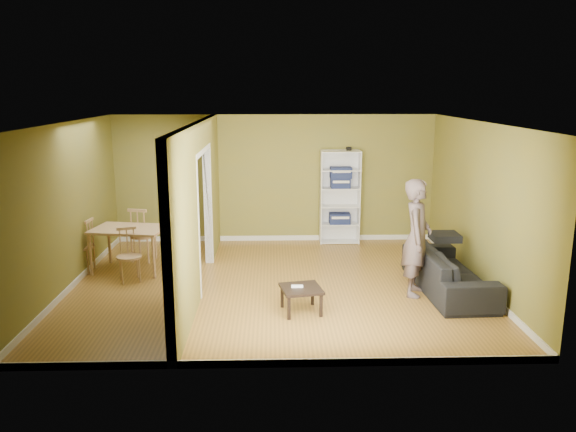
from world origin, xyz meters
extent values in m
plane|color=#A3752E|center=(0.00, 0.00, 0.00)|extent=(6.50, 6.50, 0.00)
plane|color=white|center=(0.00, 0.00, 2.60)|extent=(6.50, 6.50, 0.00)
plane|color=olive|center=(0.00, 2.75, 1.30)|extent=(6.50, 0.00, 6.50)
plane|color=olive|center=(0.00, -2.75, 1.30)|extent=(6.50, 0.00, 6.50)
plane|color=olive|center=(-3.25, 0.00, 1.30)|extent=(0.00, 5.50, 5.50)
plane|color=olive|center=(3.25, 0.00, 1.30)|extent=(0.00, 5.50, 5.50)
cube|color=black|center=(1.50, 2.69, 1.90)|extent=(0.10, 0.10, 0.10)
imported|color=#2B2B2D|center=(2.70, -0.31, 0.43)|extent=(2.29, 1.06, 0.86)
imported|color=slate|center=(2.14, -0.45, 1.05)|extent=(0.92, 0.81, 2.11)
cube|color=white|center=(0.93, 2.56, 0.95)|extent=(0.02, 0.35, 1.90)
cube|color=white|center=(1.71, 2.56, 0.95)|extent=(0.02, 0.35, 1.90)
cube|color=white|center=(1.32, 2.72, 0.95)|extent=(0.80, 0.02, 1.90)
cube|color=white|center=(1.32, 2.56, 0.02)|extent=(0.76, 0.35, 0.02)
cube|color=white|center=(1.32, 2.56, 0.39)|extent=(0.76, 0.35, 0.02)
cube|color=white|center=(1.32, 2.56, 0.76)|extent=(0.76, 0.35, 0.02)
cube|color=white|center=(1.32, 2.56, 1.13)|extent=(0.76, 0.35, 0.02)
cube|color=white|center=(1.32, 2.56, 1.51)|extent=(0.76, 0.35, 0.02)
cube|color=white|center=(1.32, 2.56, 1.88)|extent=(0.76, 0.35, 0.02)
cube|color=navy|center=(1.33, 2.56, 0.51)|extent=(0.42, 0.27, 0.21)
cube|color=navy|center=(1.33, 2.56, 1.24)|extent=(0.39, 0.25, 0.20)
cube|color=navy|center=(1.33, 2.56, 1.47)|extent=(0.43, 0.28, 0.22)
cube|color=black|center=(0.35, -1.12, 0.35)|extent=(0.55, 0.55, 0.04)
cube|color=black|center=(0.12, -1.35, 0.16)|extent=(0.05, 0.05, 0.33)
cube|color=black|center=(0.58, -1.35, 0.16)|extent=(0.05, 0.05, 0.33)
cube|color=black|center=(0.12, -0.89, 0.16)|extent=(0.05, 0.05, 0.33)
cube|color=black|center=(0.58, -0.89, 0.16)|extent=(0.05, 0.05, 0.33)
cube|color=white|center=(0.29, -1.12, 0.38)|extent=(0.17, 0.04, 0.03)
cube|color=tan|center=(-2.52, 0.84, 0.74)|extent=(1.22, 0.81, 0.04)
cylinder|color=tan|center=(-3.08, 0.48, 0.36)|extent=(0.05, 0.05, 0.72)
cylinder|color=tan|center=(-1.96, 0.48, 0.36)|extent=(0.05, 0.05, 0.72)
cylinder|color=tan|center=(-3.08, 1.19, 0.36)|extent=(0.05, 0.05, 0.72)
cylinder|color=tan|center=(-1.96, 1.19, 0.36)|extent=(0.05, 0.05, 0.72)
camera|label=1|loc=(-0.05, -8.60, 3.11)|focal=35.00mm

